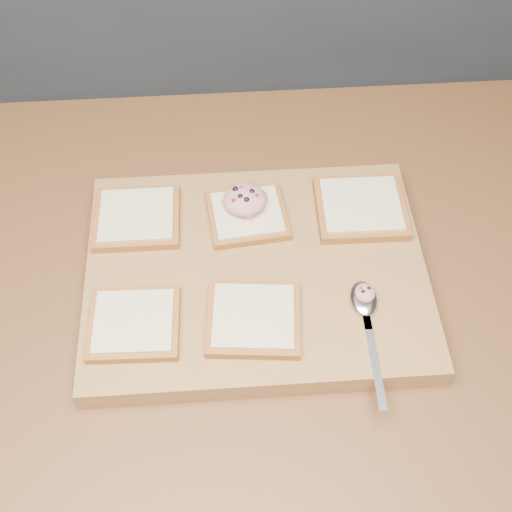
{
  "coord_description": "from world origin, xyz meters",
  "views": [
    {
      "loc": [
        -0.13,
        -0.49,
        1.65
      ],
      "look_at": [
        -0.1,
        0.0,
        0.96
      ],
      "focal_mm": 45.0,
      "sensor_mm": 36.0,
      "label": 1
    }
  ],
  "objects_px": {
    "cutting_board": "(256,274)",
    "bread_far_center": "(247,215)",
    "tuna_salad_dollop": "(245,199)",
    "spoon": "(365,307)"
  },
  "relations": [
    {
      "from": "cutting_board",
      "to": "bread_far_center",
      "type": "relative_size",
      "value": 3.88
    },
    {
      "from": "bread_far_center",
      "to": "spoon",
      "type": "bearing_deg",
      "value": -48.62
    },
    {
      "from": "cutting_board",
      "to": "spoon",
      "type": "height_order",
      "value": "spoon"
    },
    {
      "from": "cutting_board",
      "to": "bread_far_center",
      "type": "distance_m",
      "value": 0.09
    },
    {
      "from": "tuna_salad_dollop",
      "to": "spoon",
      "type": "relative_size",
      "value": 0.34
    },
    {
      "from": "spoon",
      "to": "tuna_salad_dollop",
      "type": "bearing_deg",
      "value": 130.24
    },
    {
      "from": "cutting_board",
      "to": "spoon",
      "type": "relative_size",
      "value": 2.57
    },
    {
      "from": "cutting_board",
      "to": "spoon",
      "type": "distance_m",
      "value": 0.16
    },
    {
      "from": "cutting_board",
      "to": "spoon",
      "type": "bearing_deg",
      "value": -29.74
    },
    {
      "from": "tuna_salad_dollop",
      "to": "bread_far_center",
      "type": "bearing_deg",
      "value": -73.5
    }
  ]
}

